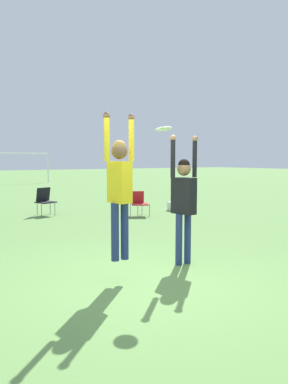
% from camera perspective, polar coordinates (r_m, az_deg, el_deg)
% --- Properties ---
extents(ground_plane, '(120.00, 120.00, 0.00)m').
position_cam_1_polar(ground_plane, '(5.80, 0.26, -13.60)').
color(ground_plane, '#608C47').
extents(person_jumping, '(0.52, 0.39, 2.20)m').
position_cam_1_polar(person_jumping, '(5.58, -3.74, 1.42)').
color(person_jumping, navy).
rests_on(person_jumping, ground_plane).
extents(person_defending, '(0.59, 0.46, 2.26)m').
position_cam_1_polar(person_defending, '(6.56, 6.06, -0.60)').
color(person_defending, navy).
rests_on(person_defending, ground_plane).
extents(frisbee, '(0.26, 0.26, 0.06)m').
position_cam_1_polar(frisbee, '(5.99, 3.05, 9.59)').
color(frisbee, white).
extents(camping_chair_0, '(0.72, 0.78, 0.80)m').
position_cam_1_polar(camping_chair_0, '(12.29, -0.88, -1.45)').
color(camping_chair_0, gray).
rests_on(camping_chair_0, ground_plane).
extents(camping_chair_1, '(0.67, 0.72, 0.91)m').
position_cam_1_polar(camping_chair_1, '(12.84, -14.90, -1.04)').
color(camping_chair_1, gray).
rests_on(camping_chair_1, ground_plane).
extents(cooler_box, '(0.45, 0.38, 0.31)m').
position_cam_1_polar(cooler_box, '(13.64, 4.73, -2.15)').
color(cooler_box, white).
rests_on(cooler_box, ground_plane).
extents(soccer_goal, '(7.10, 0.10, 2.35)m').
position_cam_1_polar(soccer_goal, '(30.26, -20.75, 4.68)').
color(soccer_goal, white).
rests_on(soccer_goal, ground_plane).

